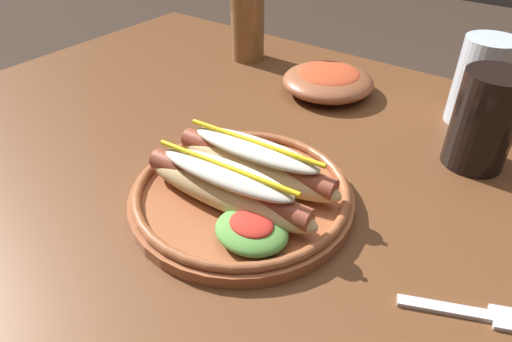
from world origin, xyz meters
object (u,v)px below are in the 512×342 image
hot_dog_plate (242,187)px  soda_cup (484,121)px  fork (475,314)px  glass_bottle (247,18)px  side_bowl (328,80)px  water_cup (481,82)px

hot_dog_plate → soda_cup: 0.33m
hot_dog_plate → fork: bearing=-0.1°
glass_bottle → side_bowl: bearing=-12.7°
hot_dog_plate → glass_bottle: (-0.28, 0.38, 0.06)m
fork → water_cup: bearing=82.4°
water_cup → side_bowl: bearing=-169.3°
fork → soda_cup: (-0.07, 0.26, 0.06)m
soda_cup → side_bowl: soda_cup is taller
glass_bottle → fork: bearing=-34.7°
fork → side_bowl: (-0.34, 0.34, 0.02)m
fork → side_bowl: bearing=112.2°
hot_dog_plate → fork: hot_dog_plate is taller
hot_dog_plate → fork: size_ratio=2.33×
fork → water_cup: 0.40m
soda_cup → water_cup: water_cup is taller
hot_dog_plate → water_cup: bearing=66.0°
side_bowl → water_cup: bearing=10.7°
glass_bottle → soda_cup: bearing=-14.4°
fork → glass_bottle: glass_bottle is taller
soda_cup → side_bowl: 0.28m
fork → hot_dog_plate: bearing=156.6°
soda_cup → glass_bottle: size_ratio=0.63×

